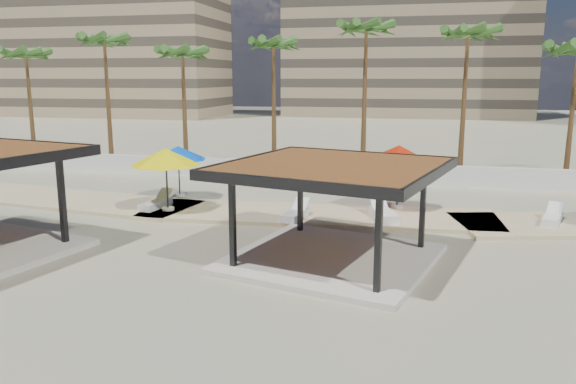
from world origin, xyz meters
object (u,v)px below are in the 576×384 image
umbrella_c (399,154)px  lounger_a (156,204)px  pavilion_central (333,203)px  lounger_b (295,214)px  lounger_c (383,214)px  lounger_d (552,218)px

umbrella_c → lounger_a: 11.61m
umbrella_c → lounger_a: (-11.09, -2.52, -2.36)m
pavilion_central → umbrella_c: bearing=91.4°
pavilion_central → lounger_a: 10.81m
lounger_a → lounger_b: lounger_a is taller
umbrella_c → lounger_b: size_ratio=1.85×
pavilion_central → lounger_a: size_ratio=3.90×
lounger_c → lounger_d: lounger_c is taller
lounger_a → lounger_d: 17.65m
lounger_a → umbrella_c: bearing=-69.0°
pavilion_central → lounger_d: 10.83m
lounger_d → lounger_a: bearing=113.1°
lounger_b → lounger_d: size_ratio=1.02×
lounger_c → lounger_a: bearing=70.3°
lounger_d → lounger_b: bearing=118.4°
umbrella_c → lounger_d: size_ratio=1.89×
umbrella_c → lounger_c: (-0.49, -2.23, -2.34)m
pavilion_central → lounger_c: size_ratio=3.46×
pavilion_central → lounger_a: pavilion_central is taller
lounger_a → lounger_d: size_ratio=1.04×
lounger_a → lounger_d: (17.61, 1.19, -0.01)m
umbrella_c → lounger_d: (6.52, -1.33, -2.37)m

